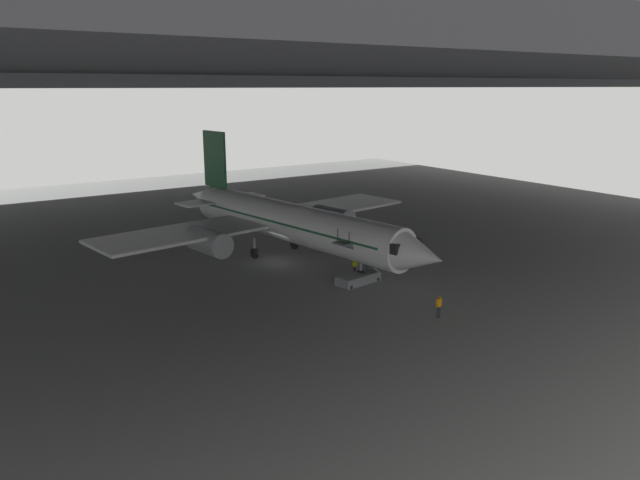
% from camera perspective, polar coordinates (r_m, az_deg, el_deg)
% --- Properties ---
extents(ground_plane, '(110.00, 110.00, 0.00)m').
position_cam_1_polar(ground_plane, '(52.71, -3.33, -1.95)').
color(ground_plane, slate).
extents(hangar_structure, '(121.00, 99.00, 16.61)m').
position_cam_1_polar(hangar_structure, '(62.83, -10.31, 15.22)').
color(hangar_structure, '#4C4F54').
rests_on(hangar_structure, ground_plane).
extents(airplane_main, '(32.04, 32.91, 10.47)m').
position_cam_1_polar(airplane_main, '(52.84, -3.11, 1.75)').
color(airplane_main, white).
rests_on(airplane_main, ground_plane).
extents(boarding_stairs, '(4.15, 1.99, 4.45)m').
position_cam_1_polar(boarding_stairs, '(46.61, 3.57, -3.24)').
color(boarding_stairs, slate).
rests_on(boarding_stairs, ground_plane).
extents(crew_worker_near_nose, '(0.53, 0.31, 1.58)m').
position_cam_1_polar(crew_worker_near_nose, '(40.42, 11.16, -6.03)').
color(crew_worker_near_nose, '#232838').
rests_on(crew_worker_near_nose, ground_plane).
extents(crew_worker_by_stairs, '(0.28, 0.54, 1.57)m').
position_cam_1_polar(crew_worker_by_stairs, '(48.33, 3.28, -2.37)').
color(crew_worker_by_stairs, '#232838').
rests_on(crew_worker_by_stairs, ground_plane).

